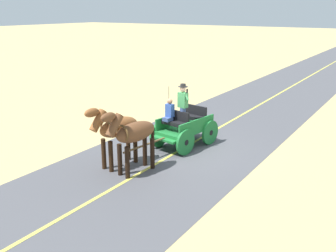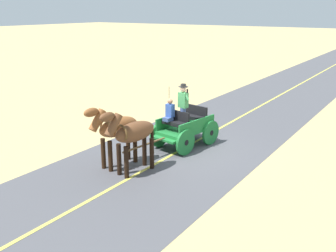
{
  "view_description": "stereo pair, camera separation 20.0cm",
  "coord_description": "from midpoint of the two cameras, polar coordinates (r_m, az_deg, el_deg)",
  "views": [
    {
      "loc": [
        -7.03,
        12.03,
        5.13
      ],
      "look_at": [
        0.13,
        1.0,
        1.1
      ],
      "focal_mm": 41.16,
      "sensor_mm": 36.0,
      "label": 1
    },
    {
      "loc": [
        -7.19,
        11.92,
        5.13
      ],
      "look_at": [
        0.13,
        1.0,
        1.1
      ],
      "focal_mm": 41.16,
      "sensor_mm": 36.0,
      "label": 2
    }
  ],
  "objects": [
    {
      "name": "ground_plane",
      "position": [
        14.84,
        2.96,
        -3.21
      ],
      "size": [
        200.0,
        200.0,
        0.0
      ],
      "primitive_type": "plane",
      "color": "tan"
    },
    {
      "name": "road_surface",
      "position": [
        14.84,
        2.96,
        -3.2
      ],
      "size": [
        6.0,
        160.0,
        0.01
      ],
      "primitive_type": "cube",
      "color": "#4C4C51",
      "rests_on": "ground"
    },
    {
      "name": "road_centre_stripe",
      "position": [
        14.84,
        2.96,
        -3.18
      ],
      "size": [
        0.12,
        160.0,
        0.0
      ],
      "primitive_type": "cube",
      "color": "#DBCC4C",
      "rests_on": "road_surface"
    },
    {
      "name": "horse_off_side",
      "position": [
        12.79,
        -7.26,
        -0.41
      ],
      "size": [
        0.79,
        2.15,
        2.21
      ],
      "color": "brown",
      "rests_on": "ground"
    },
    {
      "name": "horse_near_side",
      "position": [
        12.23,
        -4.82,
        -1.16
      ],
      "size": [
        0.83,
        2.15,
        2.21
      ],
      "color": "brown",
      "rests_on": "ground"
    },
    {
      "name": "horse_drawn_carriage",
      "position": [
        14.75,
        2.78,
        0.0
      ],
      "size": [
        1.75,
        4.51,
        2.5
      ],
      "color": "#1E7233",
      "rests_on": "ground"
    }
  ]
}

